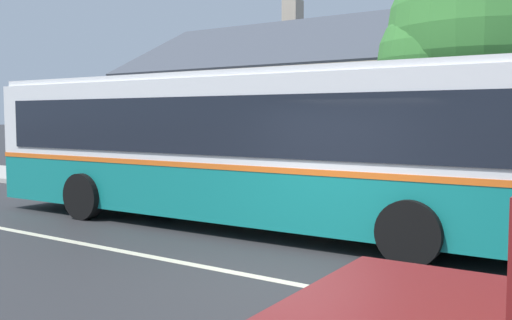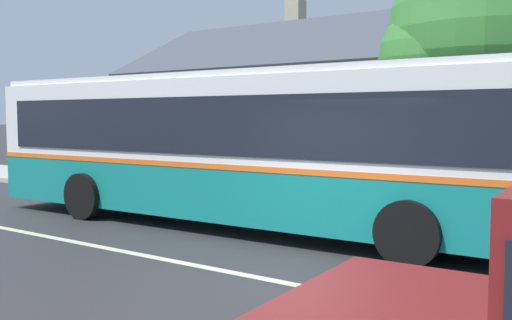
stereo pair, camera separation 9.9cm
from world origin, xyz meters
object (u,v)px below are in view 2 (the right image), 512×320
(transit_bus, at_px, (245,145))
(street_tree_primary, at_px, (472,38))
(bench_by_building, at_px, (110,168))
(bike_rack, at_px, (63,161))

(transit_bus, height_order, street_tree_primary, street_tree_primary)
(transit_bus, bearing_deg, bench_by_building, 158.20)
(bench_by_building, xyz_separation_m, bike_rack, (-2.55, 0.14, 0.11))
(bench_by_building, height_order, street_tree_primary, street_tree_primary)
(bench_by_building, xyz_separation_m, street_tree_primary, (10.84, 0.95, 3.37))
(bench_by_building, relative_size, street_tree_primary, 0.28)
(bench_by_building, distance_m, street_tree_primary, 11.39)
(transit_bus, height_order, bike_rack, transit_bus)
(bench_by_building, height_order, bike_rack, bench_by_building)
(street_tree_primary, distance_m, bike_rack, 13.80)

